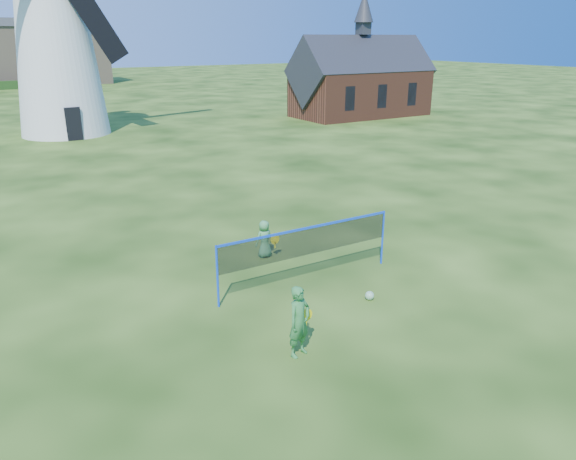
{
  "coord_description": "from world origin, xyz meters",
  "views": [
    {
      "loc": [
        -6.42,
        -10.34,
        6.02
      ],
      "look_at": [
        0.2,
        0.5,
        1.5
      ],
      "focal_mm": 33.85,
      "sensor_mm": 36.0,
      "label": 1
    }
  ],
  "objects_px": {
    "windmill": "(55,41)",
    "chapel": "(361,82)",
    "play_ball": "(370,296)",
    "player_boy": "(265,239)",
    "badminton_net": "(308,242)",
    "player_girl": "(299,321)"
  },
  "relations": [
    {
      "from": "chapel",
      "to": "play_ball",
      "type": "distance_m",
      "value": 33.2
    },
    {
      "from": "chapel",
      "to": "play_ball",
      "type": "height_order",
      "value": "chapel"
    },
    {
      "from": "windmill",
      "to": "chapel",
      "type": "xyz_separation_m",
      "value": [
        22.05,
        -2.99,
        -3.16
      ]
    },
    {
      "from": "play_ball",
      "to": "player_girl",
      "type": "bearing_deg",
      "value": -157.55
    },
    {
      "from": "badminton_net",
      "to": "play_ball",
      "type": "distance_m",
      "value": 2.04
    },
    {
      "from": "player_girl",
      "to": "player_boy",
      "type": "distance_m",
      "value": 5.24
    },
    {
      "from": "badminton_net",
      "to": "player_boy",
      "type": "bearing_deg",
      "value": 91.44
    },
    {
      "from": "chapel",
      "to": "badminton_net",
      "type": "xyz_separation_m",
      "value": [
        -21.2,
        -24.46,
        -1.5
      ]
    },
    {
      "from": "badminton_net",
      "to": "player_girl",
      "type": "xyz_separation_m",
      "value": [
        -1.98,
        -2.72,
        -0.4
      ]
    },
    {
      "from": "badminton_net",
      "to": "play_ball",
      "type": "bearing_deg",
      "value": -63.83
    },
    {
      "from": "badminton_net",
      "to": "windmill",
      "type": "bearing_deg",
      "value": 91.77
    },
    {
      "from": "windmill",
      "to": "play_ball",
      "type": "bearing_deg",
      "value": -86.8
    },
    {
      "from": "player_boy",
      "to": "player_girl",
      "type": "bearing_deg",
      "value": 64.62
    },
    {
      "from": "windmill",
      "to": "play_ball",
      "type": "xyz_separation_m",
      "value": [
        1.63,
        -29.03,
        -5.69
      ]
    },
    {
      "from": "player_boy",
      "to": "windmill",
      "type": "bearing_deg",
      "value": -92.05
    },
    {
      "from": "windmill",
      "to": "player_boy",
      "type": "height_order",
      "value": "windmill"
    },
    {
      "from": "chapel",
      "to": "player_girl",
      "type": "xyz_separation_m",
      "value": [
        -23.18,
        -27.18,
        -1.9
      ]
    },
    {
      "from": "chapel",
      "to": "badminton_net",
      "type": "distance_m",
      "value": 32.41
    },
    {
      "from": "chapel",
      "to": "play_ball",
      "type": "bearing_deg",
      "value": -128.11
    },
    {
      "from": "player_boy",
      "to": "play_ball",
      "type": "xyz_separation_m",
      "value": [
        0.83,
        -3.74,
        -0.44
      ]
    },
    {
      "from": "player_boy",
      "to": "chapel",
      "type": "bearing_deg",
      "value": -137.47
    },
    {
      "from": "player_boy",
      "to": "play_ball",
      "type": "bearing_deg",
      "value": 98.69
    }
  ]
}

